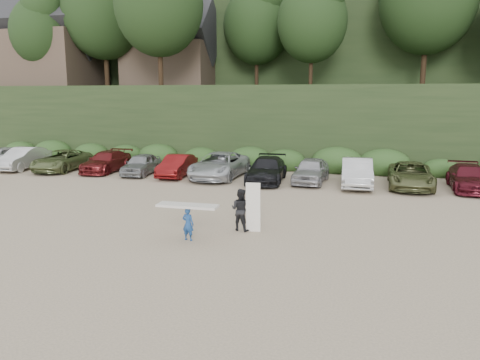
% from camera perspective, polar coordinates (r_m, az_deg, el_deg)
% --- Properties ---
extents(ground, '(120.00, 120.00, 0.00)m').
position_cam_1_polar(ground, '(20.07, -4.16, -5.06)').
color(ground, tan).
rests_on(ground, ground).
extents(hillside_backdrop, '(90.00, 41.50, 28.00)m').
position_cam_1_polar(hillside_backdrop, '(54.83, 8.83, 16.50)').
color(hillside_backdrop, black).
rests_on(hillside_backdrop, ground).
extents(parked_cars, '(36.26, 6.15, 1.64)m').
position_cam_1_polar(parked_cars, '(29.86, -1.77, 1.59)').
color(parked_cars, silver).
rests_on(parked_cars, ground).
extents(child_surfer, '(2.29, 0.69, 1.37)m').
position_cam_1_polar(child_surfer, '(17.38, -6.37, -4.38)').
color(child_surfer, navy).
rests_on(child_surfer, ground).
extents(adult_surfer, '(1.31, 0.80, 2.00)m').
position_cam_1_polar(adult_surfer, '(18.52, 0.21, -3.60)').
color(adult_surfer, black).
rests_on(adult_surfer, ground).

